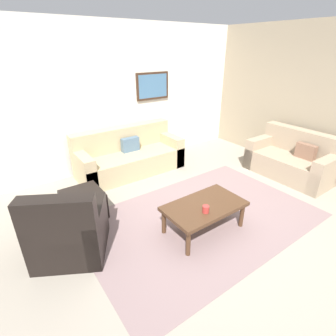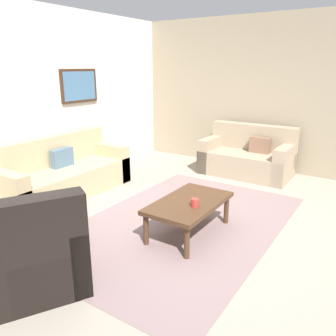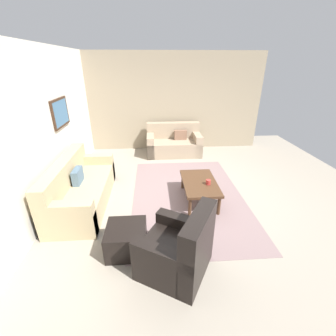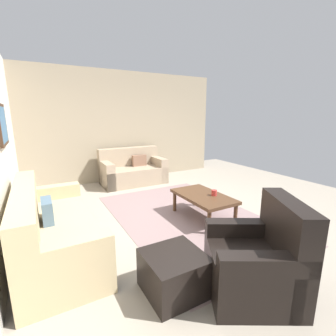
{
  "view_description": "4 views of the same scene",
  "coord_description": "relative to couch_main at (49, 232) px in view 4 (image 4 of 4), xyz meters",
  "views": [
    {
      "loc": [
        -2.26,
        -2.3,
        2.35
      ],
      "look_at": [
        -0.33,
        0.41,
        0.77
      ],
      "focal_mm": 27.64,
      "sensor_mm": 36.0,
      "label": 1
    },
    {
      "loc": [
        -3.32,
        -1.99,
        1.91
      ],
      "look_at": [
        -0.0,
        0.19,
        0.7
      ],
      "focal_mm": 36.2,
      "sensor_mm": 36.0,
      "label": 2
    },
    {
      "loc": [
        -3.94,
        0.68,
        2.5
      ],
      "look_at": [
        -0.27,
        0.42,
        0.78
      ],
      "focal_mm": 24.26,
      "sensor_mm": 36.0,
      "label": 3
    },
    {
      "loc": [
        -3.16,
        2.15,
        1.71
      ],
      "look_at": [
        0.01,
        0.38,
        0.9
      ],
      "focal_mm": 25.51,
      "sensor_mm": 36.0,
      "label": 4
    }
  ],
  "objects": [
    {
      "name": "ground_plane",
      "position": [
        0.1,
        -2.12,
        -0.3
      ],
      "size": [
        8.0,
        8.0,
        0.0
      ],
      "primitive_type": "plane",
      "color": "gray"
    },
    {
      "name": "couch_loveseat",
      "position": [
        2.56,
        -2.06,
        0.0
      ],
      "size": [
        0.85,
        1.56,
        0.88
      ],
      "color": "gray",
      "rests_on": "ground_plane"
    },
    {
      "name": "coffee_table",
      "position": [
        -0.05,
        -2.32,
        0.06
      ],
      "size": [
        1.1,
        0.64,
        0.41
      ],
      "color": "#472D1C",
      "rests_on": "ground_plane"
    },
    {
      "name": "cup",
      "position": [
        -0.16,
        -2.45,
        0.16
      ],
      "size": [
        0.09,
        0.09,
        0.09
      ],
      "primitive_type": "cylinder",
      "color": "#B2332D",
      "rests_on": "coffee_table"
    },
    {
      "name": "framed_artwork",
      "position": [
        0.88,
        0.39,
        1.28
      ],
      "size": [
        0.77,
        0.04,
        0.55
      ],
      "color": "#382316"
    },
    {
      "name": "stone_feature_panel",
      "position": [
        3.1,
        -2.12,
        1.1
      ],
      "size": [
        0.12,
        5.2,
        2.8
      ],
      "primitive_type": "cube",
      "color": "gray",
      "rests_on": "ground_plane"
    },
    {
      "name": "area_rug",
      "position": [
        0.1,
        -2.12,
        -0.3
      ],
      "size": [
        3.4,
        2.21,
        0.01
      ],
      "primitive_type": "cube",
      "color": "slate",
      "rests_on": "ground_plane"
    },
    {
      "name": "ottoman",
      "position": [
        -1.29,
        -1.02,
        -0.1
      ],
      "size": [
        0.56,
        0.56,
        0.4
      ],
      "primitive_type": "cube",
      "color": "black",
      "rests_on": "ground_plane"
    },
    {
      "name": "armchair_leather",
      "position": [
        -1.7,
        -1.74,
        0.01
      ],
      "size": [
        1.09,
        1.09,
        0.95
      ],
      "color": "black",
      "rests_on": "ground_plane"
    },
    {
      "name": "couch_main",
      "position": [
        0.0,
        0.0,
        0.0
      ],
      "size": [
        2.11,
        0.85,
        0.88
      ],
      "color": "tan",
      "rests_on": "ground_plane"
    }
  ]
}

